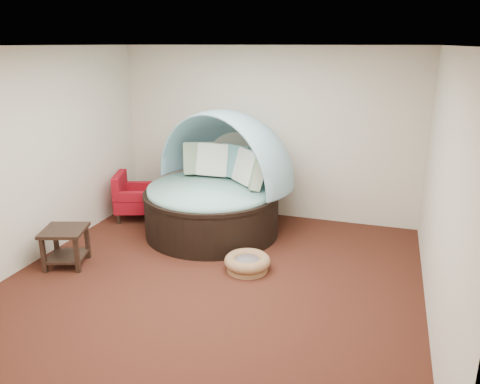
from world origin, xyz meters
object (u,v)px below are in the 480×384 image
(canopy_daybed, at_px, (217,177))
(side_table, at_px, (65,242))
(red_armchair, at_px, (134,198))
(pet_basket, at_px, (247,263))

(canopy_daybed, height_order, side_table, canopy_daybed)
(canopy_daybed, height_order, red_armchair, canopy_daybed)
(side_table, bearing_deg, canopy_daybed, 49.70)
(pet_basket, bearing_deg, side_table, -165.96)
(canopy_daybed, relative_size, red_armchair, 3.21)
(canopy_daybed, height_order, pet_basket, canopy_daybed)
(pet_basket, height_order, side_table, side_table)
(side_table, bearing_deg, pet_basket, 14.04)
(pet_basket, bearing_deg, red_armchair, 152.08)
(canopy_daybed, xyz_separation_m, side_table, (-1.48, -1.75, -0.55))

